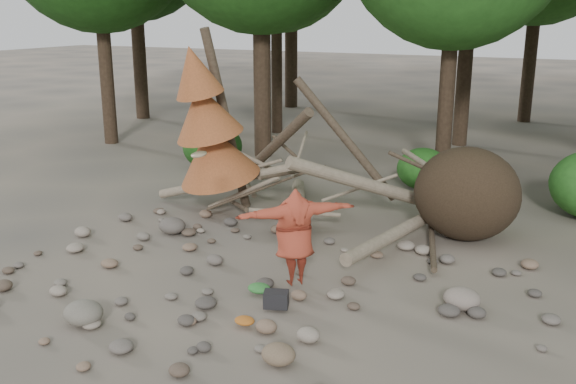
% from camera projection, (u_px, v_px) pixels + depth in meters
% --- Properties ---
extents(ground, '(120.00, 120.00, 0.00)m').
position_uv_depth(ground, '(260.00, 293.00, 11.01)').
color(ground, '#514C44').
rests_on(ground, ground).
extents(deadfall_pile, '(8.55, 5.24, 3.30)m').
position_uv_depth(deadfall_pile, '(438.00, 193.00, 13.57)').
color(deadfall_pile, '#332619').
rests_on(deadfall_pile, ground).
extents(dead_conifer, '(2.06, 2.16, 4.35)m').
position_uv_depth(dead_conifer, '(209.00, 127.00, 14.66)').
color(dead_conifer, '#4C3F30').
rests_on(dead_conifer, ground).
extents(bush_left, '(1.80, 1.80, 1.44)m').
position_uv_depth(bush_left, '(212.00, 146.00, 19.35)').
color(bush_left, '#1B4C14').
rests_on(bush_left, ground).
extents(bush_mid, '(1.40, 1.40, 1.12)m').
position_uv_depth(bush_mid, '(423.00, 169.00, 17.27)').
color(bush_mid, '#25611C').
rests_on(bush_mid, ground).
extents(frisbee_thrower, '(3.10, 1.88, 2.15)m').
position_uv_depth(frisbee_thrower, '(295.00, 236.00, 11.01)').
color(frisbee_thrower, '#9C3623').
rests_on(frisbee_thrower, ground).
extents(backpack, '(0.46, 0.38, 0.26)m').
position_uv_depth(backpack, '(276.00, 303.00, 10.36)').
color(backpack, black).
rests_on(backpack, ground).
extents(cloth_green, '(0.40, 0.33, 0.15)m').
position_uv_depth(cloth_green, '(259.00, 291.00, 10.92)').
color(cloth_green, '#2D712F').
rests_on(cloth_green, ground).
extents(cloth_orange, '(0.32, 0.26, 0.12)m').
position_uv_depth(cloth_orange, '(245.00, 324.00, 9.82)').
color(cloth_orange, '#A4581C').
rests_on(cloth_orange, ground).
extents(boulder_front_left, '(0.63, 0.57, 0.38)m').
position_uv_depth(boulder_front_left, '(83.00, 313.00, 9.88)').
color(boulder_front_left, '#6F695C').
rests_on(boulder_front_left, ground).
extents(boulder_front_right, '(0.48, 0.43, 0.29)m').
position_uv_depth(boulder_front_right, '(278.00, 354.00, 8.78)').
color(boulder_front_right, brown).
rests_on(boulder_front_right, ground).
extents(boulder_mid_right, '(0.60, 0.54, 0.36)m').
position_uv_depth(boulder_mid_right, '(462.00, 299.00, 10.39)').
color(boulder_mid_right, gray).
rests_on(boulder_mid_right, ground).
extents(boulder_mid_left, '(0.60, 0.54, 0.36)m').
position_uv_depth(boulder_mid_left, '(172.00, 226.00, 13.89)').
color(boulder_mid_left, '#58514A').
rests_on(boulder_mid_left, ground).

